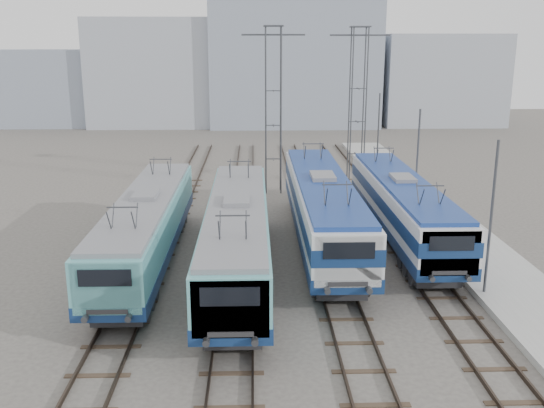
% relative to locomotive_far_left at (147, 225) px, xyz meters
% --- Properties ---
extents(ground, '(160.00, 160.00, 0.00)m').
position_rel_locomotive_far_left_xyz_m(ground, '(6.75, -6.35, -2.18)').
color(ground, '#514C47').
extents(platform, '(4.00, 70.00, 0.30)m').
position_rel_locomotive_far_left_xyz_m(platform, '(16.95, 1.65, -2.03)').
color(platform, '#9E9E99').
rests_on(platform, ground).
extents(locomotive_far_left, '(2.76, 17.41, 3.28)m').
position_rel_locomotive_far_left_xyz_m(locomotive_far_left, '(0.00, 0.00, 0.00)').
color(locomotive_far_left, navy).
rests_on(locomotive_far_left, ground).
extents(locomotive_center_left, '(2.85, 17.98, 3.38)m').
position_rel_locomotive_far_left_xyz_m(locomotive_center_left, '(4.50, -1.68, 0.06)').
color(locomotive_center_left, navy).
rests_on(locomotive_center_left, ground).
extents(locomotive_center_right, '(2.97, 18.77, 3.53)m').
position_rel_locomotive_far_left_xyz_m(locomotive_center_right, '(9.00, 2.78, 0.21)').
color(locomotive_center_right, navy).
rests_on(locomotive_center_right, ground).
extents(locomotive_far_right, '(2.75, 17.40, 3.27)m').
position_rel_locomotive_far_left_xyz_m(locomotive_far_right, '(13.50, 3.45, 0.05)').
color(locomotive_far_right, navy).
rests_on(locomotive_far_right, ground).
extents(catenary_tower_west, '(4.50, 1.20, 12.00)m').
position_rel_locomotive_far_left_xyz_m(catenary_tower_west, '(6.75, 15.65, 4.47)').
color(catenary_tower_west, '#3F4247').
rests_on(catenary_tower_west, ground).
extents(catenary_tower_east, '(4.50, 1.20, 12.00)m').
position_rel_locomotive_far_left_xyz_m(catenary_tower_east, '(13.25, 17.65, 4.47)').
color(catenary_tower_east, '#3F4247').
rests_on(catenary_tower_east, ground).
extents(mast_front, '(0.12, 0.12, 7.00)m').
position_rel_locomotive_far_left_xyz_m(mast_front, '(15.35, -4.35, 1.32)').
color(mast_front, '#3F4247').
rests_on(mast_front, ground).
extents(mast_mid, '(0.12, 0.12, 7.00)m').
position_rel_locomotive_far_left_xyz_m(mast_mid, '(15.35, 7.65, 1.32)').
color(mast_mid, '#3F4247').
rests_on(mast_mid, ground).
extents(mast_rear, '(0.12, 0.12, 7.00)m').
position_rel_locomotive_far_left_xyz_m(mast_rear, '(15.35, 19.65, 1.32)').
color(mast_rear, '#3F4247').
rests_on(mast_rear, ground).
extents(building_west, '(18.00, 12.00, 14.00)m').
position_rel_locomotive_far_left_xyz_m(building_west, '(-7.25, 55.65, 4.82)').
color(building_west, '#A0A6B2').
rests_on(building_west, ground).
extents(building_center, '(22.00, 14.00, 18.00)m').
position_rel_locomotive_far_left_xyz_m(building_center, '(10.75, 55.65, 6.82)').
color(building_center, '#8994A5').
rests_on(building_center, ground).
extents(building_east, '(16.00, 12.00, 12.00)m').
position_rel_locomotive_far_left_xyz_m(building_east, '(30.75, 55.65, 3.82)').
color(building_east, '#A0A6B2').
rests_on(building_east, ground).
extents(building_far_west, '(14.00, 10.00, 10.00)m').
position_rel_locomotive_far_left_xyz_m(building_far_west, '(-23.25, 55.65, 2.82)').
color(building_far_west, '#8994A5').
rests_on(building_far_west, ground).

